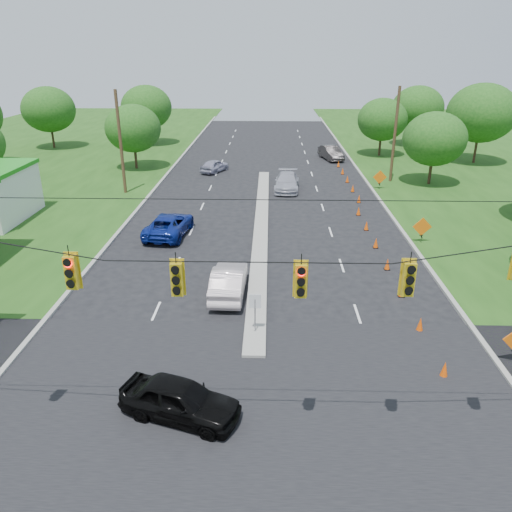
{
  "coord_description": "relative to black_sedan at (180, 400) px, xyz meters",
  "views": [
    {
      "loc": [
        0.6,
        -13.73,
        12.07
      ],
      "look_at": [
        -0.03,
        8.62,
        2.8
      ],
      "focal_mm": 35.0,
      "sensor_mm": 36.0,
      "label": 1
    }
  ],
  "objects": [
    {
      "name": "ground",
      "position": [
        2.46,
        -0.37,
        -0.74
      ],
      "size": [
        160.0,
        160.0,
        0.0
      ],
      "primitive_type": "plane",
      "color": "black",
      "rests_on": "ground"
    },
    {
      "name": "cross_street",
      "position": [
        2.46,
        -0.37,
        -0.74
      ],
      "size": [
        160.0,
        14.0,
        0.02
      ],
      "primitive_type": "cube",
      "color": "black",
      "rests_on": "ground"
    },
    {
      "name": "curb_left",
      "position": [
        -7.64,
        29.63,
        -0.74
      ],
      "size": [
        0.25,
        110.0,
        0.16
      ],
      "primitive_type": "cube",
      "color": "gray",
      "rests_on": "ground"
    },
    {
      "name": "curb_right",
      "position": [
        12.56,
        29.63,
        -0.74
      ],
      "size": [
        0.25,
        110.0,
        0.16
      ],
      "primitive_type": "cube",
      "color": "gray",
      "rests_on": "ground"
    },
    {
      "name": "median",
      "position": [
        2.46,
        20.63,
        -0.74
      ],
      "size": [
        1.0,
        34.0,
        0.18
      ],
      "primitive_type": "cube",
      "color": "gray",
      "rests_on": "ground"
    },
    {
      "name": "median_sign",
      "position": [
        2.46,
        5.63,
        0.73
      ],
      "size": [
        0.55,
        0.06,
        2.05
      ],
      "color": "gray",
      "rests_on": "ground"
    },
    {
      "name": "signal_span",
      "position": [
        2.41,
        -1.37,
        4.24
      ],
      "size": [
        25.6,
        0.32,
        9.0
      ],
      "color": "#422D1C",
      "rests_on": "ground"
    },
    {
      "name": "utility_pole_far_left",
      "position": [
        -10.04,
        29.63,
        3.76
      ],
      "size": [
        0.28,
        0.28,
        9.0
      ],
      "primitive_type": "cylinder",
      "color": "#422D1C",
      "rests_on": "ground"
    },
    {
      "name": "utility_pole_far_right",
      "position": [
        14.96,
        34.63,
        3.76
      ],
      "size": [
        0.28,
        0.28,
        9.0
      ],
      "primitive_type": "cylinder",
      "color": "#422D1C",
      "rests_on": "ground"
    },
    {
      "name": "cone_0",
      "position": [
        10.07,
        2.63,
        -0.39
      ],
      "size": [
        0.32,
        0.32,
        0.7
      ],
      "primitive_type": "cone",
      "color": "#EE4D07",
      "rests_on": "ground"
    },
    {
      "name": "cone_1",
      "position": [
        10.07,
        6.13,
        -0.39
      ],
      "size": [
        0.32,
        0.32,
        0.7
      ],
      "primitive_type": "cone",
      "color": "#EE4D07",
      "rests_on": "ground"
    },
    {
      "name": "cone_2",
      "position": [
        10.07,
        9.63,
        -0.39
      ],
      "size": [
        0.32,
        0.32,
        0.7
      ],
      "primitive_type": "cone",
      "color": "#EE4D07",
      "rests_on": "ground"
    },
    {
      "name": "cone_3",
      "position": [
        10.07,
        13.13,
        -0.39
      ],
      "size": [
        0.32,
        0.32,
        0.7
      ],
      "primitive_type": "cone",
      "color": "#EE4D07",
      "rests_on": "ground"
    },
    {
      "name": "cone_4",
      "position": [
        10.07,
        16.63,
        -0.39
      ],
      "size": [
        0.32,
        0.32,
        0.7
      ],
      "primitive_type": "cone",
      "color": "#EE4D07",
      "rests_on": "ground"
    },
    {
      "name": "cone_5",
      "position": [
        10.07,
        20.13,
        -0.39
      ],
      "size": [
        0.32,
        0.32,
        0.7
      ],
      "primitive_type": "cone",
      "color": "#EE4D07",
      "rests_on": "ground"
    },
    {
      "name": "cone_6",
      "position": [
        10.07,
        23.63,
        -0.39
      ],
      "size": [
        0.32,
        0.32,
        0.7
      ],
      "primitive_type": "cone",
      "color": "#EE4D07",
      "rests_on": "ground"
    },
    {
      "name": "cone_7",
      "position": [
        10.67,
        27.13,
        -0.39
      ],
      "size": [
        0.32,
        0.32,
        0.7
      ],
      "primitive_type": "cone",
      "color": "#EE4D07",
      "rests_on": "ground"
    },
    {
      "name": "cone_8",
      "position": [
        10.67,
        30.63,
        -0.39
      ],
      "size": [
        0.32,
        0.32,
        0.7
      ],
      "primitive_type": "cone",
      "color": "#EE4D07",
      "rests_on": "ground"
    },
    {
      "name": "cone_9",
      "position": [
        10.67,
        34.13,
        -0.39
      ],
      "size": [
        0.32,
        0.32,
        0.7
      ],
      "primitive_type": "cone",
      "color": "#EE4D07",
      "rests_on": "ground"
    },
    {
      "name": "cone_10",
      "position": [
        10.67,
        37.63,
        -0.39
      ],
      "size": [
        0.32,
        0.32,
        0.7
      ],
      "primitive_type": "cone",
      "color": "#EE4D07",
      "rests_on": "ground"
    },
    {
      "name": "cone_11",
      "position": [
        10.67,
        41.13,
        -0.39
      ],
      "size": [
        0.32,
        0.32,
        0.7
      ],
      "primitive_type": "cone",
      "color": "#EE4D07",
      "rests_on": "ground"
    },
    {
      "name": "work_sign_1",
      "position": [
        13.26,
        17.63,
        0.36
      ],
      "size": [
        1.27,
        0.58,
        1.37
      ],
      "color": "black",
      "rests_on": "ground"
    },
    {
      "name": "work_sign_2",
      "position": [
        13.26,
        31.63,
        0.36
      ],
      "size": [
        1.27,
        0.58,
        1.37
      ],
      "color": "black",
      "rests_on": "ground"
    },
    {
      "name": "tree_4",
      "position": [
        -25.54,
        51.63,
        4.22
      ],
      "size": [
        6.72,
        6.72,
        7.84
      ],
      "color": "black",
      "rests_on": "ground"
    },
    {
      "name": "tree_5",
      "position": [
        -11.54,
        39.63,
        3.6
      ],
      "size": [
        5.88,
        5.88,
        6.86
      ],
      "color": "black",
      "rests_on": "ground"
    },
    {
      "name": "tree_6",
      "position": [
        -13.54,
        54.63,
        4.22
      ],
      "size": [
        6.72,
        6.72,
        7.84
      ],
      "color": "black",
      "rests_on": "ground"
    },
    {
      "name": "tree_9",
      "position": [
        18.46,
        33.63,
        3.6
      ],
      "size": [
        5.88,
        5.88,
        6.86
      ],
      "color": "black",
      "rests_on": "ground"
    },
    {
      "name": "tree_10",
      "position": [
        26.46,
        43.63,
        4.84
      ],
      "size": [
        7.56,
        7.56,
        8.82
      ],
      "color": "black",
      "rests_on": "ground"
    },
    {
      "name": "tree_11",
      "position": [
        22.46,
        54.63,
        4.22
      ],
      "size": [
        6.72,
        6.72,
        7.84
      ],
      "color": "black",
      "rests_on": "ground"
    },
    {
      "name": "tree_12",
      "position": [
        16.46,
        47.63,
        3.6
      ],
      "size": [
        5.88,
        5.88,
        6.86
      ],
      "color": "black",
      "rests_on": "ground"
    },
    {
      "name": "black_sedan",
      "position": [
        0.0,
        0.0,
        0.0
      ],
      "size": [
        4.65,
        3.01,
        1.47
      ],
      "primitive_type": "imported",
      "rotation": [
        0.0,
        0.0,
        1.25
      ],
      "color": "black",
      "rests_on": "ground"
    },
    {
      "name": "white_sedan",
      "position": [
        0.95,
        9.62,
        0.05
      ],
      "size": [
        1.78,
        4.81,
        1.57
      ],
      "primitive_type": "imported",
      "rotation": [
        0.0,
        0.0,
        3.12
      ],
      "color": "beige",
      "rests_on": "ground"
    },
    {
      "name": "blue_pickup",
      "position": [
        -3.95,
        18.7,
        0.02
      ],
      "size": [
        3.06,
        5.7,
        1.52
      ],
      "primitive_type": "imported",
      "rotation": [
        0.0,
        0.0,
        3.04
      ],
      "color": "navy",
      "rests_on": "ground"
    },
    {
      "name": "silver_car_far",
      "position": [
        4.64,
        31.12,
        0.03
      ],
      "size": [
        2.51,
        5.43,
        1.54
      ],
      "primitive_type": "imported",
      "rotation": [
        0.0,
        0.0,
        -0.07
      ],
      "color": "#A7A8B5",
      "rests_on": "ground"
    },
    {
      "name": "silver_car_oncoming",
      "position": [
        -2.82,
        38.3,
        -0.06
      ],
      "size": [
        3.08,
        4.28,
        1.35
      ],
      "primitive_type": "imported",
      "rotation": [
        0.0,
        0.0,
        2.72
      ],
      "color": "#9795AF",
      "rests_on": "ground"
    },
    {
      "name": "dark_car_receding",
      "position": [
        10.26,
        45.24,
        0.06
      ],
      "size": [
        2.82,
        5.09,
        1.59
      ],
      "primitive_type": "imported",
      "rotation": [
        0.0,
        0.0,
        0.25
      ],
      "color": "#282525",
      "rests_on": "ground"
    }
  ]
}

